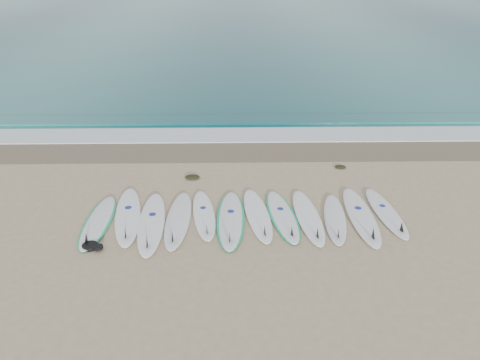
{
  "coord_description": "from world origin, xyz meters",
  "views": [
    {
      "loc": [
        -0.25,
        -9.28,
        5.48
      ],
      "look_at": [
        -0.06,
        1.24,
        0.4
      ],
      "focal_mm": 35.0,
      "sensor_mm": 36.0,
      "label": 1
    }
  ],
  "objects_px": {
    "surfboard_6": "(258,215)",
    "leash_coil": "(92,246)",
    "surfboard_0": "(98,222)",
    "surfboard_11": "(387,213)"
  },
  "relations": [
    {
      "from": "surfboard_0",
      "to": "surfboard_11",
      "type": "relative_size",
      "value": 0.99
    },
    {
      "from": "surfboard_0",
      "to": "leash_coil",
      "type": "bearing_deg",
      "value": -82.12
    },
    {
      "from": "surfboard_0",
      "to": "leash_coil",
      "type": "height_order",
      "value": "surfboard_0"
    },
    {
      "from": "surfboard_6",
      "to": "leash_coil",
      "type": "relative_size",
      "value": 5.65
    },
    {
      "from": "surfboard_0",
      "to": "leash_coil",
      "type": "relative_size",
      "value": 5.33
    },
    {
      "from": "surfboard_11",
      "to": "leash_coil",
      "type": "relative_size",
      "value": 5.37
    },
    {
      "from": "surfboard_0",
      "to": "leash_coil",
      "type": "xyz_separation_m",
      "value": [
        0.13,
        -0.98,
        0.0
      ]
    },
    {
      "from": "surfboard_0",
      "to": "surfboard_6",
      "type": "height_order",
      "value": "surfboard_6"
    },
    {
      "from": "surfboard_6",
      "to": "surfboard_11",
      "type": "xyz_separation_m",
      "value": [
        3.01,
        0.05,
        -0.0
      ]
    },
    {
      "from": "surfboard_0",
      "to": "surfboard_6",
      "type": "bearing_deg",
      "value": 3.8
    }
  ]
}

